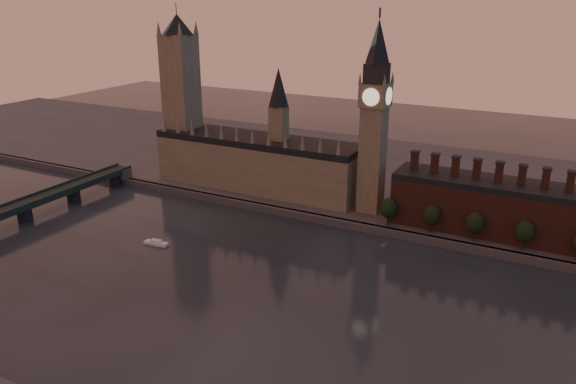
% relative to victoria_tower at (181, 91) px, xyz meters
% --- Properties ---
extents(ground, '(900.00, 900.00, 0.00)m').
position_rel_victoria_tower_xyz_m(ground, '(120.00, -115.00, -59.09)').
color(ground, black).
rests_on(ground, ground).
extents(north_bank, '(900.00, 182.00, 4.00)m').
position_rel_victoria_tower_xyz_m(north_bank, '(120.00, 63.04, -57.09)').
color(north_bank, '#48484D').
rests_on(north_bank, ground).
extents(palace_of_westminster, '(130.00, 30.30, 74.00)m').
position_rel_victoria_tower_xyz_m(palace_of_westminster, '(55.59, -0.09, -37.46)').
color(palace_of_westminster, gray).
rests_on(palace_of_westminster, north_bank).
extents(victoria_tower, '(24.00, 24.00, 108.00)m').
position_rel_victoria_tower_xyz_m(victoria_tower, '(0.00, 0.00, 0.00)').
color(victoria_tower, gray).
rests_on(victoria_tower, north_bank).
extents(big_ben, '(15.00, 15.00, 107.00)m').
position_rel_victoria_tower_xyz_m(big_ben, '(130.00, -5.00, -2.26)').
color(big_ben, gray).
rests_on(big_ben, north_bank).
extents(chimney_block, '(110.00, 25.00, 37.00)m').
position_rel_victoria_tower_xyz_m(chimney_block, '(200.00, -5.00, -41.27)').
color(chimney_block, '#562C21').
rests_on(chimney_block, north_bank).
extents(embankment_tree_0, '(8.60, 8.60, 14.88)m').
position_rel_victoria_tower_xyz_m(embankment_tree_0, '(145.64, -21.08, -45.62)').
color(embankment_tree_0, black).
rests_on(embankment_tree_0, north_bank).
extents(embankment_tree_1, '(8.60, 8.60, 14.88)m').
position_rel_victoria_tower_xyz_m(embankment_tree_1, '(167.51, -19.92, -45.62)').
color(embankment_tree_1, black).
rests_on(embankment_tree_1, north_bank).
extents(embankment_tree_2, '(8.60, 8.60, 14.88)m').
position_rel_victoria_tower_xyz_m(embankment_tree_2, '(188.55, -20.31, -45.62)').
color(embankment_tree_2, black).
rests_on(embankment_tree_2, north_bank).
extents(embankment_tree_3, '(8.60, 8.60, 14.88)m').
position_rel_victoria_tower_xyz_m(embankment_tree_3, '(210.88, -20.36, -45.62)').
color(embankment_tree_3, black).
rests_on(embankment_tree_3, north_bank).
extents(river_boat, '(12.88, 5.02, 2.51)m').
position_rel_victoria_tower_xyz_m(river_boat, '(48.91, -88.81, -58.13)').
color(river_boat, silver).
rests_on(river_boat, ground).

